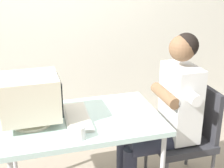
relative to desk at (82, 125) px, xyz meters
name	(u,v)px	position (x,y,z in m)	size (l,w,h in m)	color
desk	(82,125)	(0.00, 0.00, 0.00)	(1.17, 0.75, 0.74)	#B7B7BC
crt_monitor	(30,98)	(-0.36, 0.02, 0.26)	(0.41, 0.34, 0.36)	beige
keyboard	(77,117)	(-0.04, 0.01, 0.07)	(0.20, 0.48, 0.03)	silver
office_chair	(188,132)	(0.90, 0.00, -0.20)	(0.48, 0.48, 0.88)	#4C4C51
person_seated	(168,110)	(0.70, 0.00, 0.03)	(0.74, 0.56, 1.34)	silver
desk_mug	(80,132)	(-0.07, -0.28, 0.10)	(0.07, 0.08, 0.09)	white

